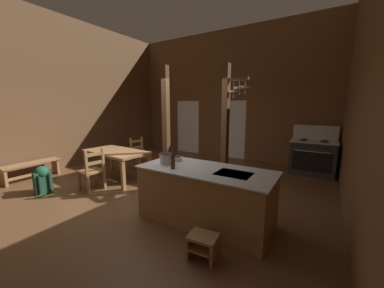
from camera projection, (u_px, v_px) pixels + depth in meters
name	position (u px, v px, depth m)	size (l,w,h in m)	color
ground_plane	(149.00, 195.00, 4.76)	(7.91, 8.93, 0.10)	brown
wall_back	(226.00, 96.00, 7.82)	(7.91, 0.14, 4.45)	brown
wall_left	(52.00, 93.00, 6.24)	(0.14, 8.93, 4.45)	brown
wall_right	(379.00, 75.00, 2.48)	(0.14, 8.93, 4.45)	brown
glazed_door_back_left	(188.00, 127.00, 8.80)	(1.00, 0.01, 2.05)	white
glazed_panel_back_right	(234.00, 130.00, 7.78)	(0.84, 0.01, 2.05)	white
kitchen_island	(205.00, 195.00, 3.53)	(2.16, 0.97, 0.89)	#9E7044
stove_range	(312.00, 157.00, 6.03)	(1.15, 0.83, 1.32)	#2E2E2E
support_post_with_pot_rack	(227.00, 121.00, 5.01)	(0.65, 0.26, 2.80)	brown
support_post_center	(166.00, 125.00, 5.31)	(0.14, 0.14, 2.80)	brown
step_stool	(203.00, 244.00, 2.71)	(0.38, 0.31, 0.30)	#9E7044
dining_table	(116.00, 154.00, 5.59)	(1.77, 1.03, 0.74)	#9E7044
ladderback_chair_near_window	(93.00, 171.00, 4.85)	(0.48, 0.48, 0.95)	#9E7044
ladderback_chair_by_post	(140.00, 155.00, 6.41)	(0.50, 0.50, 0.95)	#9E7044
bench_along_left_wall	(31.00, 168.00, 5.60)	(0.37, 1.29, 0.44)	#9E7044
backpack	(42.00, 179.00, 4.71)	(0.34, 0.36, 0.60)	#1E5138
stockpot_on_counter	(167.00, 158.00, 3.74)	(0.32, 0.24, 0.19)	silver
mixing_bowl_on_counter	(176.00, 159.00, 3.96)	(0.20, 0.20, 0.07)	silver
bottle_tall_on_counter	(173.00, 161.00, 3.44)	(0.07, 0.07, 0.32)	#56331E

